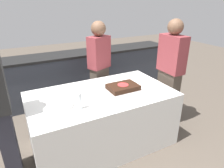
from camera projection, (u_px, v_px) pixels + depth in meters
name	position (u px, v px, depth m)	size (l,w,h in m)	color
ground_plane	(103.00, 141.00, 2.86)	(14.00, 14.00, 0.00)	brown
back_counter	(68.00, 76.00, 3.97)	(4.40, 0.58, 0.92)	#333842
dining_table	(102.00, 119.00, 2.71)	(1.84, 1.03, 0.77)	white
cake	(123.00, 87.00, 2.65)	(0.43, 0.32, 0.07)	#B7B2AD
plate_stack	(63.00, 105.00, 2.23)	(0.23, 0.23, 0.04)	white
wine_glass	(79.00, 98.00, 2.15)	(0.06, 0.06, 0.19)	white
side_plate_near_cake	(112.00, 82.00, 2.90)	(0.18, 0.18, 0.00)	white
utensil_pile	(117.00, 105.00, 2.25)	(0.15, 0.09, 0.02)	white
person_cutting_cake	(99.00, 68.00, 3.26)	(0.40, 0.32, 1.58)	#4C4238
person_seated_left	(0.00, 107.00, 2.03)	(0.20, 0.34, 1.65)	#282833
person_seated_right	(170.00, 73.00, 3.01)	(0.22, 0.41, 1.64)	#4C4238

